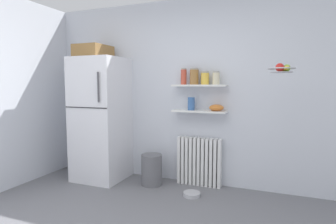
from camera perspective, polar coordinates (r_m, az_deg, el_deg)
back_wall at (r=4.01m, az=5.09°, el=4.04°), size 7.04×0.10×2.60m
refrigerator at (r=4.25m, az=-13.60°, el=-0.87°), size 0.70×0.72×1.98m
radiator at (r=3.99m, az=6.40°, el=-10.02°), size 0.62×0.12×0.67m
wall_shelf_lower at (r=3.83m, az=6.40°, el=0.16°), size 0.74×0.22×0.02m
wall_shelf_upper at (r=3.81m, az=6.46°, el=5.41°), size 0.74×0.22×0.02m
storage_jar_0 at (r=3.88m, az=3.24°, el=7.27°), size 0.08×0.08×0.23m
storage_jar_1 at (r=3.84m, az=5.38°, el=7.25°), size 0.12×0.12×0.22m
storage_jar_2 at (r=3.80m, az=7.57°, el=6.88°), size 0.11×0.11×0.17m
storage_jar_3 at (r=3.76m, az=9.81°, el=6.88°), size 0.09×0.09×0.18m
vase at (r=3.86m, az=4.78°, el=1.71°), size 0.10×0.10×0.18m
shelf_bowl at (r=3.77m, az=9.88°, el=0.88°), size 0.19×0.19×0.09m
trash_bin at (r=4.01m, az=-3.37°, el=-11.68°), size 0.29×0.29×0.43m
pet_food_bowl at (r=3.69m, az=4.88°, el=-16.42°), size 0.22×0.22×0.05m
hanging_fruit_basket at (r=3.23m, az=22.30°, el=8.19°), size 0.28×0.28×0.10m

